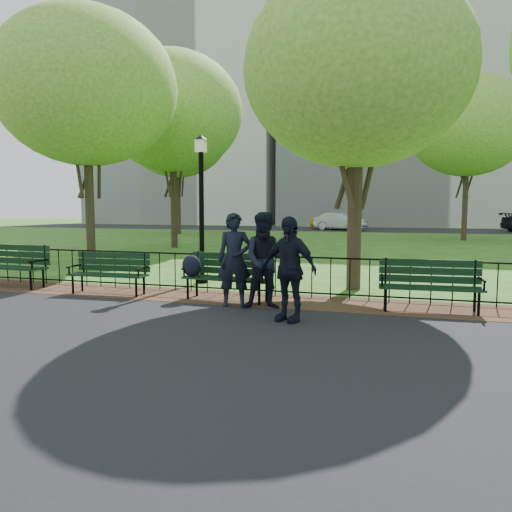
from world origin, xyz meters
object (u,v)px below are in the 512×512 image
(park_bench_left_a, at_px, (110,268))
(taxi, at_px, (335,221))
(tree_near_w, at_px, (86,88))
(person_left, at_px, (235,260))
(person_mid, at_px, (266,261))
(tree_mid_w, at_px, (172,112))
(sedan_silver, at_px, (341,222))
(park_bench_left_b, at_px, (13,261))
(tree_near_e, at_px, (357,70))
(park_bench_main, at_px, (214,269))
(tree_far_w, at_px, (177,133))
(person_right, at_px, (289,269))
(tree_far_e, at_px, (468,126))
(lamppost, at_px, (201,203))
(park_bench_right_a, at_px, (430,280))

(park_bench_left_a, height_order, taxi, taxi)
(tree_near_w, distance_m, person_left, 10.59)
(person_mid, bearing_deg, tree_mid_w, 107.75)
(tree_mid_w, xyz_separation_m, sedan_silver, (5.33, 19.73, -5.63))
(park_bench_left_b, xyz_separation_m, tree_near_e, (7.99, 2.05, 4.41))
(park_bench_left_b, bearing_deg, park_bench_left_a, -0.47)
(sedan_silver, bearing_deg, park_bench_left_b, -166.28)
(park_bench_main, height_order, person_left, person_left)
(tree_near_e, xyz_separation_m, sedan_silver, (-4.17, 29.52, -4.31))
(tree_far_w, height_order, taxi, tree_far_w)
(person_right, relative_size, sedan_silver, 0.41)
(tree_far_w, xyz_separation_m, sedan_silver, (10.37, 8.89, -6.38))
(tree_near_e, relative_size, sedan_silver, 1.67)
(park_bench_main, distance_m, tree_far_e, 23.42)
(park_bench_main, xyz_separation_m, lamppost, (-1.17, 2.11, 1.39))
(park_bench_right_a, xyz_separation_m, person_left, (-3.63, -0.65, 0.32))
(lamppost, distance_m, tree_near_w, 7.43)
(park_bench_left_b, relative_size, park_bench_right_a, 1.06)
(lamppost, height_order, person_right, lamppost)
(park_bench_left_a, height_order, person_right, person_right)
(park_bench_left_b, bearing_deg, park_bench_main, 1.61)
(person_mid, bearing_deg, tree_near_e, 49.03)
(sedan_silver, bearing_deg, tree_far_e, -119.62)
(lamppost, bearing_deg, tree_far_w, 117.34)
(park_bench_right_a, distance_m, taxi, 34.19)
(tree_far_e, distance_m, person_mid, 23.54)
(tree_near_w, xyz_separation_m, person_right, (8.64, -6.68, -5.04))
(taxi, bearing_deg, tree_far_w, 129.45)
(tree_mid_w, distance_m, person_left, 15.60)
(taxi, bearing_deg, tree_far_e, -151.62)
(park_bench_left_a, height_order, person_mid, person_mid)
(park_bench_left_b, relative_size, tree_near_e, 0.27)
(person_left, distance_m, taxi, 34.33)
(tree_near_w, bearing_deg, tree_far_e, 50.22)
(tree_far_e, distance_m, person_right, 24.24)
(tree_mid_w, distance_m, tree_far_w, 11.98)
(park_bench_right_a, xyz_separation_m, tree_far_w, (-16.17, 22.74, 6.51))
(person_left, bearing_deg, park_bench_left_a, 152.83)
(park_bench_main, distance_m, lamppost, 2.79)
(park_bench_right_a, xyz_separation_m, person_right, (-2.33, -1.57, 0.30))
(park_bench_right_a, bearing_deg, tree_far_e, 79.18)
(park_bench_main, bearing_deg, person_left, -33.50)
(park_bench_left_b, bearing_deg, taxi, 88.16)
(park_bench_left_b, xyz_separation_m, tree_near_w, (-1.35, 5.05, 5.31))
(lamppost, bearing_deg, person_right, -48.88)
(park_bench_right_a, xyz_separation_m, tree_mid_w, (-11.13, 11.90, 5.76))
(tree_near_e, distance_m, taxi, 32.11)
(park_bench_left_b, xyz_separation_m, tree_far_e, (12.27, 21.41, 5.90))
(tree_mid_w, relative_size, tree_far_e, 0.97)
(park_bench_right_a, relative_size, person_right, 1.05)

